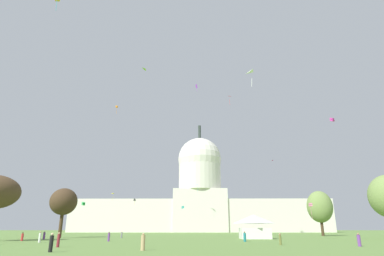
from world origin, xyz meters
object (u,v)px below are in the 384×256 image
object	(u,v)px
person_maroon_edge_west	(58,240)
kite_yellow_low	(114,195)
person_purple_edge_east	(359,240)
kite_white_mid	(253,75)
person_grey_deep_crowd	(122,235)
kite_cyan_mid	(198,186)
event_tent	(254,227)
kite_violet_high	(196,87)
person_white_mid_left	(40,237)
person_red_lawn_far_left	(22,237)
person_teal_back_left	(245,237)
person_olive_near_tree_east	(280,239)
kite_red_high	(229,98)
tree_east_far	(320,207)
kite_pink_low	(311,205)
kite_green_low	(83,204)
kite_turquoise_low	(183,207)
tree_west_far	(64,202)
person_tan_near_tree_west	(143,242)
kite_lime_high	(146,70)
kite_black_low	(135,200)
capitol_building	(200,200)
kite_magenta_mid_b	(332,120)
person_purple_aisle_center	(109,237)
person_black_lawn_far_right	(51,243)
person_purple_front_right	(44,236)
kite_orange_high	(117,107)

from	to	relation	value
person_maroon_edge_west	kite_yellow_low	world-z (taller)	kite_yellow_low
person_purple_edge_east	kite_white_mid	world-z (taller)	kite_white_mid
person_grey_deep_crowd	kite_cyan_mid	bearing A→B (deg)	-125.56
event_tent	kite_violet_high	world-z (taller)	kite_violet_high
person_white_mid_left	person_red_lawn_far_left	distance (m)	9.37
person_teal_back_left	person_olive_near_tree_east	world-z (taller)	person_teal_back_left
person_grey_deep_crowd	person_purple_edge_east	distance (m)	51.77
person_teal_back_left	kite_red_high	xyz separation A→B (m)	(7.03, 75.21, 57.90)
tree_east_far	kite_pink_low	world-z (taller)	tree_east_far
person_grey_deep_crowd	kite_white_mid	size ratio (longest dim) A/B	0.61
kite_violet_high	kite_green_low	world-z (taller)	kite_violet_high
person_white_mid_left	kite_turquoise_low	bearing A→B (deg)	-119.06
kite_violet_high	event_tent	bearing A→B (deg)	27.08
tree_west_far	person_tan_near_tree_west	distance (m)	53.89
kite_lime_high	kite_cyan_mid	bearing A→B (deg)	10.34
kite_yellow_low	person_purple_edge_east	bearing A→B (deg)	166.60
event_tent	kite_cyan_mid	xyz separation A→B (m)	(-11.31, 98.41, 21.48)
kite_green_low	person_grey_deep_crowd	bearing A→B (deg)	72.87
person_maroon_edge_west	person_grey_deep_crowd	bearing A→B (deg)	-131.83
person_tan_near_tree_west	person_olive_near_tree_east	distance (m)	20.45
kite_white_mid	kite_black_low	bearing A→B (deg)	-6.46
kite_lime_high	capitol_building	bearing A→B (deg)	11.63
person_olive_near_tree_east	kite_violet_high	xyz separation A→B (m)	(-10.96, 60.86, 51.55)
tree_west_far	person_teal_back_left	world-z (taller)	tree_west_far
kite_yellow_low	tree_east_far	bearing A→B (deg)	-166.12
capitol_building	kite_pink_low	world-z (taller)	capitol_building
person_purple_edge_east	kite_magenta_mid_b	size ratio (longest dim) A/B	1.31
person_white_mid_left	kite_magenta_mid_b	xyz separation A→B (m)	(61.77, 26.61, 29.13)
kite_cyan_mid	person_white_mid_left	bearing A→B (deg)	130.29
person_purple_edge_east	person_white_mid_left	bearing A→B (deg)	-124.57
kite_cyan_mid	kite_magenta_mid_b	size ratio (longest dim) A/B	2.96
person_purple_edge_east	kite_pink_low	world-z (taller)	kite_pink_low
person_purple_aisle_center	kite_black_low	size ratio (longest dim) A/B	0.62
person_grey_deep_crowd	person_black_lawn_far_right	bearing A→B (deg)	70.18
person_olive_near_tree_east	kite_yellow_low	world-z (taller)	kite_yellow_low
tree_west_far	kite_violet_high	bearing A→B (deg)	38.40
event_tent	person_maroon_edge_west	bearing A→B (deg)	-131.48
kite_green_low	kite_black_low	xyz separation A→B (m)	(8.30, 45.29, 5.02)
person_purple_front_right	kite_white_mid	size ratio (longest dim) A/B	0.64
tree_west_far	tree_east_far	bearing A→B (deg)	16.30
person_olive_near_tree_east	kite_red_high	distance (m)	103.93
person_olive_near_tree_east	kite_orange_high	bearing A→B (deg)	29.41
kite_cyan_mid	kite_red_high	xyz separation A→B (m)	(13.81, -38.78, 34.61)
person_purple_aisle_center	kite_pink_low	distance (m)	56.77
kite_lime_high	kite_magenta_mid_b	world-z (taller)	kite_lime_high
kite_white_mid	kite_yellow_low	bearing A→B (deg)	-2.09
kite_violet_high	tree_west_far	bearing A→B (deg)	-44.27
tree_west_far	person_purple_edge_east	bearing A→B (deg)	-35.31
capitol_building	person_maroon_edge_west	world-z (taller)	capitol_building
kite_green_low	event_tent	bearing A→B (deg)	94.19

